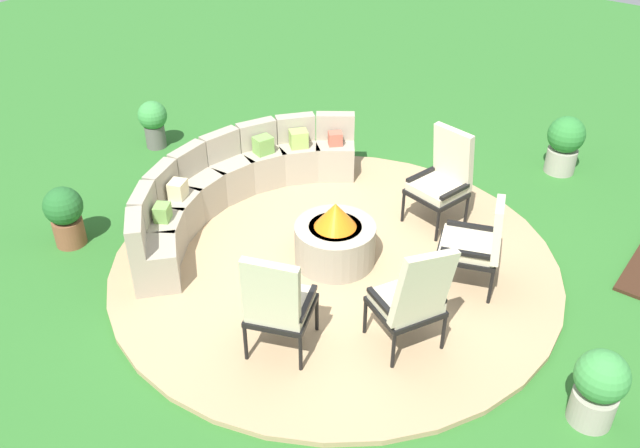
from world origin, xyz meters
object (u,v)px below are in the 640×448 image
object	(u,v)px
lounge_chair_back_right	(443,177)
lounge_chair_back_left	(478,242)
fire_pit	(335,239)
curved_stone_bench	(231,186)
potted_plant_2	(565,143)
lounge_chair_front_left	(277,303)
potted_plant_3	(153,121)
lounge_chair_front_right	(413,298)
potted_plant_1	(599,386)
potted_plant_0	(65,214)

from	to	relation	value
lounge_chair_back_right	lounge_chair_back_left	bearing A→B (deg)	147.50
fire_pit	curved_stone_bench	xyz separation A→B (m)	(0.09, 1.59, 0.04)
lounge_chair_back_right	potted_plant_2	xyz separation A→B (m)	(2.10, -0.67, -0.22)
lounge_chair_front_left	lounge_chair_back_right	distance (m)	2.79
fire_pit	potted_plant_3	xyz separation A→B (m)	(0.72, 3.65, 0.05)
curved_stone_bench	potted_plant_3	world-z (taller)	curved_stone_bench
lounge_chair_front_right	potted_plant_3	size ratio (longest dim) A/B	1.72
fire_pit	potted_plant_1	size ratio (longest dim) A/B	1.20
lounge_chair_front_right	lounge_chair_back_left	size ratio (longest dim) A/B	1.15
lounge_chair_front_left	lounge_chair_front_right	world-z (taller)	lounge_chair_front_right
lounge_chair_back_left	lounge_chair_front_left	bearing A→B (deg)	132.95
potted_plant_2	lounge_chair_back_left	bearing A→B (deg)	-176.61
potted_plant_2	lounge_chair_back_right	bearing A→B (deg)	162.22
lounge_chair_back_right	lounge_chair_front_right	bearing A→B (deg)	123.99
lounge_chair_back_left	lounge_chair_back_right	size ratio (longest dim) A/B	0.89
curved_stone_bench	potted_plant_2	bearing A→B (deg)	-39.35
lounge_chair_back_left	potted_plant_2	world-z (taller)	lounge_chair_back_left
curved_stone_bench	lounge_chair_back_right	bearing A→B (deg)	-58.55
lounge_chair_back_right	potted_plant_2	distance (m)	2.21
curved_stone_bench	lounge_chair_back_left	world-z (taller)	lounge_chair_back_left
lounge_chair_front_right	lounge_chair_back_left	world-z (taller)	lounge_chair_front_right
lounge_chair_front_left	lounge_chair_back_right	bearing A→B (deg)	65.83
curved_stone_bench	lounge_chair_front_left	distance (m)	2.50
fire_pit	potted_plant_1	world-z (taller)	fire_pit
curved_stone_bench	potted_plant_1	world-z (taller)	curved_stone_bench
curved_stone_bench	lounge_chair_front_left	bearing A→B (deg)	-127.12
potted_plant_0	potted_plant_2	world-z (taller)	potted_plant_2
lounge_chair_back_right	potted_plant_0	xyz separation A→B (m)	(-2.84, 3.14, -0.25)
lounge_chair_front_left	potted_plant_1	bearing A→B (deg)	-0.64
lounge_chair_back_left	potted_plant_1	bearing A→B (deg)	-142.46
potted_plant_1	potted_plant_2	world-z (taller)	potted_plant_2
potted_plant_2	potted_plant_0	bearing A→B (deg)	142.37
lounge_chair_front_left	potted_plant_0	distance (m)	3.03
lounge_chair_front_left	potted_plant_2	distance (m)	4.95
curved_stone_bench	potted_plant_1	xyz separation A→B (m)	(-0.53, -4.50, 0.01)
lounge_chair_front_right	lounge_chair_back_right	xyz separation A→B (m)	(2.03, 0.80, -0.00)
potted_plant_3	potted_plant_2	bearing A→B (deg)	-60.39
curved_stone_bench	lounge_chair_back_right	size ratio (longest dim) A/B	3.11
fire_pit	curved_stone_bench	size ratio (longest dim) A/B	0.24
curved_stone_bench	lounge_chair_front_right	xyz separation A→B (m)	(-0.75, -2.90, 0.26)
lounge_chair_back_right	potted_plant_3	bearing A→B (deg)	21.55
curved_stone_bench	lounge_chair_back_right	distance (m)	2.48
lounge_chair_back_right	potted_plant_2	bearing A→B (deg)	-95.16
fire_pit	lounge_chair_back_left	world-z (taller)	lounge_chair_back_left
lounge_chair_back_right	potted_plant_0	distance (m)	4.24
curved_stone_bench	potted_plant_3	size ratio (longest dim) A/B	5.23
lounge_chair_back_left	lounge_chair_back_right	bearing A→B (deg)	24.18
fire_pit	lounge_chair_front_left	xyz separation A→B (m)	(-1.41, -0.40, 0.29)
lounge_chair_front_left	lounge_chair_back_left	size ratio (longest dim) A/B	1.11
lounge_chair_front_right	lounge_chair_back_left	distance (m)	1.19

